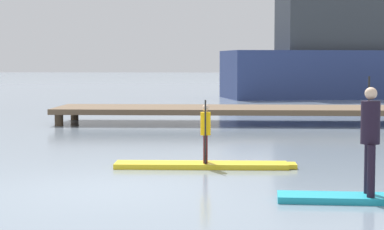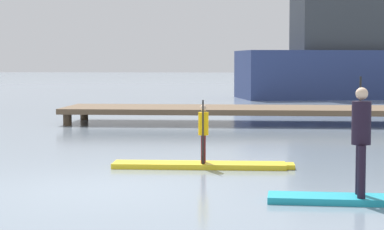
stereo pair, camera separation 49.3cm
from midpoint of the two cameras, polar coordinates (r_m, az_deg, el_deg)
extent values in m
plane|color=gray|center=(12.46, -5.49, -5.59)|extent=(240.00, 240.00, 0.00)
cube|color=gold|center=(14.66, 1.51, -3.89)|extent=(3.43, 0.71, 0.10)
cube|color=gold|center=(14.70, 8.40, -3.91)|extent=(0.25, 0.46, 0.09)
cylinder|color=#4C1419|center=(14.74, 1.87, -2.58)|extent=(0.08, 0.08, 0.55)
cylinder|color=#4C1419|center=(14.50, 1.84, -2.69)|extent=(0.08, 0.08, 0.55)
cylinder|color=#F2B20C|center=(14.57, 1.86, -0.68)|extent=(0.21, 0.21, 0.45)
sphere|color=beige|center=(14.54, 1.86, 0.55)|extent=(0.13, 0.13, 0.13)
cylinder|color=black|center=(14.41, 1.83, -1.32)|extent=(0.03, 0.03, 1.25)
cube|color=black|center=(14.47, 1.83, -3.44)|extent=(0.03, 0.14, 0.18)
cube|color=#1E9EB2|center=(11.43, 15.28, -6.35)|extent=(3.25, 0.77, 0.10)
cylinder|color=black|center=(11.50, 14.01, -4.05)|extent=(0.12, 0.12, 0.78)
cylinder|color=black|center=(11.17, 14.21, -4.30)|extent=(0.12, 0.12, 0.78)
cylinder|color=black|center=(11.25, 14.17, -0.60)|extent=(0.30, 0.30, 0.64)
sphere|color=beige|center=(11.22, 14.21, 1.61)|extent=(0.19, 0.19, 0.19)
cylinder|color=black|center=(11.48, 14.03, -1.54)|extent=(0.03, 0.03, 1.78)
cube|color=black|center=(11.59, 13.96, -5.48)|extent=(0.04, 0.14, 0.18)
cube|color=navy|center=(43.42, 14.25, 3.06)|extent=(16.05, 7.81, 2.68)
cube|color=#33383D|center=(43.11, 13.09, 7.04)|extent=(7.74, 4.60, 3.29)
cube|color=brown|center=(24.93, 6.24, 0.39)|extent=(13.53, 3.02, 0.18)
cylinder|color=#473828|center=(24.43, -9.03, -0.15)|extent=(0.28, 0.28, 0.56)
cylinder|color=#473828|center=(26.77, -7.80, 0.24)|extent=(0.28, 0.28, 0.56)
camera|label=1|loc=(0.25, -89.11, 0.07)|focal=69.08mm
camera|label=2|loc=(0.25, 90.89, -0.07)|focal=69.08mm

